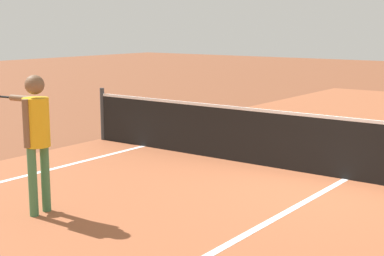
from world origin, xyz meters
name	(u,v)px	position (x,y,z in m)	size (l,w,h in m)	color
ground_plane	(346,179)	(0.00, 0.00, 0.00)	(60.00, 60.00, 0.00)	brown
court_surface_inbounds	(346,179)	(0.00, 0.00, 0.00)	(10.62, 24.40, 0.00)	#9E5433
line_center_service	(233,241)	(0.00, -3.20, 0.00)	(0.10, 6.40, 0.01)	white
net	(347,148)	(0.00, 0.00, 0.49)	(10.53, 0.09, 1.07)	#33383D
player_near	(35,128)	(-2.49, -3.83, 1.09)	(1.25, 0.42, 1.74)	#3F7247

